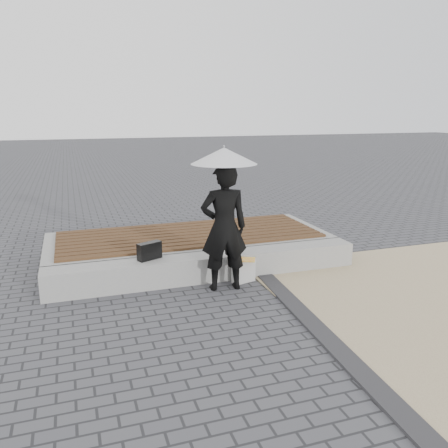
% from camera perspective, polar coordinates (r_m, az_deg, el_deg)
% --- Properties ---
extents(ground, '(80.00, 80.00, 0.00)m').
position_cam_1_polar(ground, '(5.99, 2.60, -11.90)').
color(ground, '#46464A').
rests_on(ground, ground).
extents(edging_band, '(0.61, 5.20, 0.04)m').
position_cam_1_polar(edging_band, '(5.88, 11.42, -12.52)').
color(edging_band, '#2F2E31').
rests_on(edging_band, ground).
extents(seating_ledge, '(5.00, 0.45, 0.40)m').
position_cam_1_polar(seating_ledge, '(7.32, -1.92, -5.29)').
color(seating_ledge, '#9D9C97').
rests_on(seating_ledge, ground).
extents(timber_platform, '(5.00, 2.00, 0.40)m').
position_cam_1_polar(timber_platform, '(8.42, -4.28, -2.72)').
color(timber_platform, '#9C9C97').
rests_on(timber_platform, ground).
extents(timber_decking, '(4.60, 1.80, 0.04)m').
position_cam_1_polar(timber_decking, '(8.36, -4.31, -1.28)').
color(timber_decking, brown).
rests_on(timber_decking, timber_platform).
extents(woman, '(0.73, 0.52, 1.89)m').
position_cam_1_polar(woman, '(6.70, -0.00, -0.46)').
color(woman, black).
rests_on(woman, ground).
extents(parasol, '(0.94, 0.94, 1.21)m').
position_cam_1_polar(parasol, '(6.51, -0.00, 8.46)').
color(parasol, '#B0B1B5').
rests_on(parasol, ground).
extents(handbag, '(0.40, 0.27, 0.27)m').
position_cam_1_polar(handbag, '(7.08, -9.24, -3.31)').
color(handbag, black).
rests_on(handbag, seating_ledge).
extents(canvas_tote, '(0.38, 0.24, 0.38)m').
position_cam_1_polar(canvas_tote, '(7.19, 2.44, -5.76)').
color(canvas_tote, beige).
rests_on(canvas_tote, ground).
extents(magazine, '(0.38, 0.34, 0.01)m').
position_cam_1_polar(magazine, '(7.08, 2.60, -4.41)').
color(magazine, '#EE4426').
rests_on(magazine, canvas_tote).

